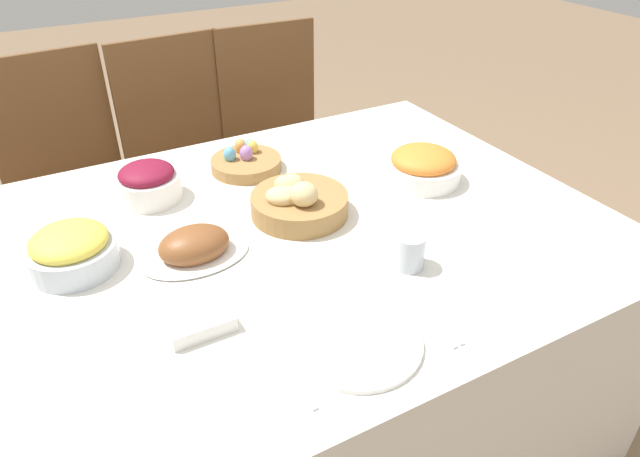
% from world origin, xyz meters
% --- Properties ---
extents(ground_plane, '(12.00, 12.00, 0.00)m').
position_xyz_m(ground_plane, '(0.00, 0.00, 0.00)').
color(ground_plane, '#7F664C').
extents(dining_table, '(1.51, 1.18, 0.77)m').
position_xyz_m(dining_table, '(0.00, 0.00, 0.38)').
color(dining_table, silver).
rests_on(dining_table, ground).
extents(chair_far_right, '(0.43, 0.43, 1.00)m').
position_xyz_m(chair_far_right, '(0.38, 0.93, 0.53)').
color(chair_far_right, brown).
rests_on(chair_far_right, ground).
extents(chair_far_center, '(0.45, 0.45, 1.00)m').
position_xyz_m(chair_far_center, '(-0.02, 0.93, 0.53)').
color(chair_far_center, brown).
rests_on(chair_far_center, ground).
extents(chair_far_left, '(0.46, 0.46, 1.00)m').
position_xyz_m(chair_far_left, '(-0.44, 0.93, 0.53)').
color(chair_far_left, brown).
rests_on(chair_far_left, ground).
extents(bread_basket, '(0.25, 0.25, 0.11)m').
position_xyz_m(bread_basket, '(0.02, 0.05, 0.81)').
color(bread_basket, '#9E7542').
rests_on(bread_basket, dining_table).
extents(egg_basket, '(0.21, 0.21, 0.08)m').
position_xyz_m(egg_basket, '(0.01, 0.36, 0.79)').
color(egg_basket, '#9E7542').
rests_on(egg_basket, dining_table).
extents(ham_platter, '(0.25, 0.18, 0.08)m').
position_xyz_m(ham_platter, '(-0.27, -0.00, 0.80)').
color(ham_platter, white).
rests_on(ham_platter, dining_table).
extents(carrot_bowl, '(0.21, 0.21, 0.10)m').
position_xyz_m(carrot_bowl, '(0.42, 0.05, 0.81)').
color(carrot_bowl, white).
rests_on(carrot_bowl, dining_table).
extents(beet_salad_bowl, '(0.17, 0.17, 0.10)m').
position_xyz_m(beet_salad_bowl, '(-0.29, 0.32, 0.82)').
color(beet_salad_bowl, white).
rests_on(beet_salad_bowl, dining_table).
extents(pineapple_bowl, '(0.20, 0.20, 0.10)m').
position_xyz_m(pineapple_bowl, '(-0.51, 0.09, 0.82)').
color(pineapple_bowl, silver).
rests_on(pineapple_bowl, dining_table).
extents(dinner_plate, '(0.25, 0.25, 0.01)m').
position_xyz_m(dinner_plate, '(-0.09, -0.42, 0.77)').
color(dinner_plate, white).
rests_on(dinner_plate, dining_table).
extents(fork, '(0.02, 0.20, 0.00)m').
position_xyz_m(fork, '(-0.24, -0.42, 0.77)').
color(fork, silver).
rests_on(fork, dining_table).
extents(knife, '(0.02, 0.20, 0.00)m').
position_xyz_m(knife, '(0.06, -0.42, 0.77)').
color(knife, silver).
rests_on(knife, dining_table).
extents(spoon, '(0.02, 0.20, 0.00)m').
position_xyz_m(spoon, '(0.09, -0.42, 0.77)').
color(spoon, silver).
rests_on(spoon, dining_table).
extents(drinking_cup, '(0.07, 0.07, 0.08)m').
position_xyz_m(drinking_cup, '(0.14, -0.26, 0.81)').
color(drinking_cup, silver).
rests_on(drinking_cup, dining_table).
extents(butter_dish, '(0.13, 0.08, 0.03)m').
position_xyz_m(butter_dish, '(-0.34, -0.24, 0.79)').
color(butter_dish, white).
rests_on(butter_dish, dining_table).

